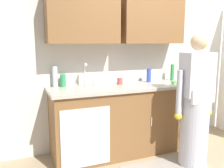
{
  "coord_description": "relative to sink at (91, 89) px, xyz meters",
  "views": [
    {
      "loc": [
        -1.88,
        -2.23,
        1.51
      ],
      "look_at": [
        -0.76,
        0.55,
        1.0
      ],
      "focal_mm": 38.87,
      "sensor_mm": 36.0,
      "label": 1
    }
  ],
  "objects": [
    {
      "name": "kitchen_wall_with_uppers",
      "position": [
        0.85,
        0.29,
        0.55
      ],
      "size": [
        4.8,
        0.44,
        2.7
      ],
      "color": "beige",
      "rests_on": "ground"
    },
    {
      "name": "ground_plane",
      "position": [
        0.99,
        -0.71,
        -0.93
      ],
      "size": [
        9.0,
        9.0,
        0.0
      ],
      "primitive_type": "plane",
      "color": "#998466"
    },
    {
      "name": "cup_by_sink",
      "position": [
        0.46,
        0.11,
        0.06
      ],
      "size": [
        0.08,
        0.08,
        0.09
      ],
      "primitive_type": "cylinder",
      "color": "#B24C47",
      "rests_on": "countertop"
    },
    {
      "name": "counter_cabinet",
      "position": [
        0.43,
        -0.01,
        -0.48
      ],
      "size": [
        1.9,
        0.62,
        0.9
      ],
      "color": "brown",
      "rests_on": "ground"
    },
    {
      "name": "sink",
      "position": [
        0.0,
        0.0,
        0.0
      ],
      "size": [
        0.5,
        0.36,
        0.35
      ],
      "color": "#B7BABF",
      "rests_on": "counter_cabinet"
    },
    {
      "name": "bottle_cleaner_spray",
      "position": [
        -0.41,
        0.23,
        0.15
      ],
      "size": [
        0.07,
        0.07,
        0.28
      ],
      "primitive_type": "cylinder",
      "color": "silver",
      "rests_on": "countertop"
    },
    {
      "name": "countertop",
      "position": [
        0.44,
        -0.01,
        -0.01
      ],
      "size": [
        1.96,
        0.66,
        0.04
      ],
      "primitive_type": "cube",
      "color": "#A8A093",
      "rests_on": "counter_cabinet"
    },
    {
      "name": "bottle_dish_liquid",
      "position": [
        -0.31,
        0.21,
        0.1
      ],
      "size": [
        0.07,
        0.07,
        0.16
      ],
      "primitive_type": "cylinder",
      "color": "#2D8C4C",
      "rests_on": "countertop"
    },
    {
      "name": "knife_on_counter",
      "position": [
        0.53,
        -0.21,
        0.02
      ],
      "size": [
        0.18,
        0.19,
        0.01
      ],
      "primitive_type": "cube",
      "rotation": [
        0.0,
        0.0,
        5.47
      ],
      "color": "silver",
      "rests_on": "countertop"
    },
    {
      "name": "sponge",
      "position": [
        1.23,
        -0.12,
        0.03
      ],
      "size": [
        0.11,
        0.07,
        0.03
      ],
      "primitive_type": "cube",
      "color": "#4CBF4C",
      "rests_on": "countertop"
    },
    {
      "name": "bottle_soap",
      "position": [
        1.35,
        0.14,
        0.14
      ],
      "size": [
        0.06,
        0.06,
        0.25
      ],
      "primitive_type": "cylinder",
      "color": "#2D8C4C",
      "rests_on": "countertop"
    },
    {
      "name": "bottle_water_tall",
      "position": [
        0.93,
        0.13,
        0.11
      ],
      "size": [
        0.07,
        0.07,
        0.2
      ],
      "primitive_type": "cylinder",
      "color": "#334CB2",
      "rests_on": "countertop"
    },
    {
      "name": "person_at_sink",
      "position": [
        1.11,
        -0.67,
        -0.23
      ],
      "size": [
        0.55,
        0.34,
        1.62
      ],
      "color": "white",
      "rests_on": "ground"
    }
  ]
}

